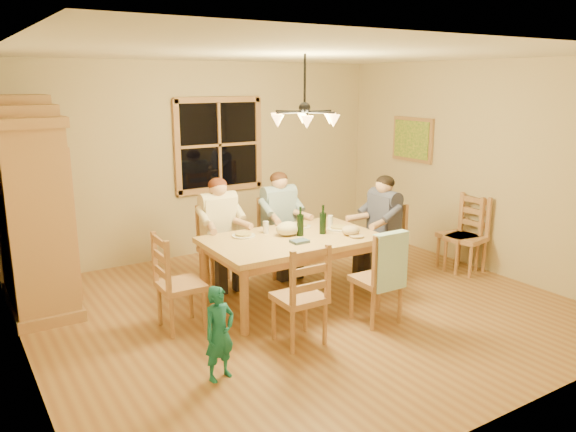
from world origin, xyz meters
TOP-DOWN VIEW (x-y plane):
  - floor at (0.00, 0.00)m, footprint 5.50×5.50m
  - ceiling at (0.00, 0.00)m, footprint 5.50×5.00m
  - wall_back at (0.00, 2.50)m, footprint 5.50×0.02m
  - wall_left at (-2.75, 0.00)m, footprint 0.02×5.00m
  - wall_right at (2.75, 0.00)m, footprint 0.02×5.00m
  - window at (0.20, 2.47)m, footprint 1.30×0.06m
  - painting at (2.71, 1.20)m, footprint 0.06×0.78m
  - chandelier at (-0.00, 0.00)m, footprint 0.77×0.68m
  - armoire at (-2.42, 1.60)m, footprint 0.66×1.40m
  - dining_table at (-0.01, 0.21)m, footprint 1.90×1.18m
  - chair_far_left at (-0.47, 1.11)m, footprint 0.45×0.43m
  - chair_far_right at (0.37, 1.10)m, footprint 0.45×0.43m
  - chair_near_left at (-0.49, -0.67)m, footprint 0.45×0.43m
  - chair_near_right at (0.45, -0.68)m, footprint 0.45×0.43m
  - chair_end_left at (-1.32, 0.23)m, footprint 0.43×0.45m
  - chair_end_right at (1.29, 0.19)m, footprint 0.43×0.45m
  - adult_woman at (-0.47, 1.11)m, footprint 0.40×0.43m
  - adult_plaid_man at (0.37, 1.10)m, footprint 0.40×0.43m
  - adult_slate_man at (1.29, 0.19)m, footprint 0.43×0.40m
  - towel at (0.44, -0.87)m, footprint 0.38×0.11m
  - wine_bottle_a at (0.10, 0.22)m, footprint 0.08×0.08m
  - wine_bottle_b at (0.36, 0.15)m, footprint 0.08×0.08m
  - plate_woman at (-0.45, 0.52)m, footprint 0.26×0.26m
  - plate_plaid at (0.30, 0.53)m, footprint 0.26×0.26m
  - plate_slate at (0.62, 0.20)m, footprint 0.26×0.26m
  - wine_glass_a at (-0.17, 0.51)m, footprint 0.06×0.06m
  - wine_glass_b at (0.61, 0.34)m, footprint 0.06×0.06m
  - cap at (0.59, -0.06)m, footprint 0.20×0.20m
  - napkin at (-0.06, -0.01)m, footprint 0.18×0.14m
  - cloth_bundle at (-0.01, 0.31)m, footprint 0.28×0.22m
  - child at (-1.42, -0.88)m, footprint 0.33×0.26m
  - chair_spare_front at (2.45, -0.12)m, footprint 0.49×0.51m
  - chair_spare_back at (2.45, 0.00)m, footprint 0.47×0.49m

SIDE VIEW (x-z plane):
  - floor at x=0.00m, z-range 0.00..0.00m
  - chair_far_left at x=-0.47m, z-range -0.19..0.80m
  - chair_far_right at x=0.37m, z-range -0.19..0.80m
  - chair_near_left at x=-0.49m, z-range -0.19..0.80m
  - chair_near_right at x=0.45m, z-range -0.19..0.80m
  - chair_end_left at x=-1.32m, z-range -0.19..0.80m
  - chair_end_right at x=1.29m, z-range -0.19..0.80m
  - chair_spare_front at x=2.45m, z-range -0.19..0.80m
  - chair_spare_back at x=2.45m, z-range -0.19..0.80m
  - child at x=-1.42m, z-range 0.00..0.81m
  - dining_table at x=-0.01m, z-range 0.28..1.04m
  - towel at x=0.44m, z-range 0.41..0.99m
  - plate_woman at x=-0.45m, z-range 0.76..0.78m
  - plate_plaid at x=0.30m, z-range 0.76..0.78m
  - plate_slate at x=0.62m, z-range 0.76..0.78m
  - napkin at x=-0.06m, z-range 0.76..0.79m
  - cap at x=0.59m, z-range 0.76..0.87m
  - wine_glass_a at x=-0.17m, z-range 0.76..0.90m
  - wine_glass_b at x=0.61m, z-range 0.76..0.90m
  - cloth_bundle at x=-0.01m, z-range 0.76..0.91m
  - adult_woman at x=-0.47m, z-range 0.40..1.28m
  - adult_plaid_man at x=0.37m, z-range 0.40..1.28m
  - adult_slate_man at x=1.29m, z-range 0.40..1.28m
  - wine_bottle_a at x=0.10m, z-range 0.76..1.09m
  - wine_bottle_b at x=0.36m, z-range 0.76..1.09m
  - armoire at x=-2.42m, z-range -0.09..2.21m
  - wall_back at x=0.00m, z-range 0.00..2.70m
  - wall_left at x=-2.75m, z-range 0.00..2.70m
  - wall_right at x=2.75m, z-range 0.00..2.70m
  - window at x=0.20m, z-range 0.90..2.20m
  - painting at x=2.71m, z-range 1.28..1.92m
  - chandelier at x=0.00m, z-range 1.72..2.43m
  - ceiling at x=0.00m, z-range 2.69..2.71m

